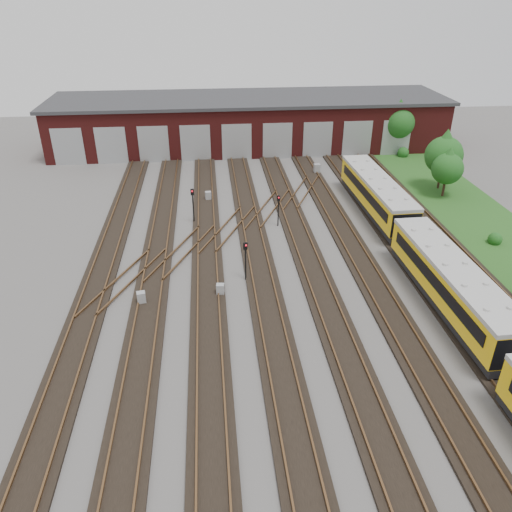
{
  "coord_description": "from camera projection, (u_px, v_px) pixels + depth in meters",
  "views": [
    {
      "loc": [
        -5.52,
        -25.87,
        19.29
      ],
      "look_at": [
        -2.45,
        5.42,
        2.0
      ],
      "focal_mm": 35.0,
      "sensor_mm": 36.0,
      "label": 1
    }
  ],
  "objects": [
    {
      "name": "bush_1",
      "position": [
        495.0,
        237.0,
        41.69
      ],
      "size": [
        1.15,
        1.15,
        1.15
      ],
      "primitive_type": "sphere",
      "color": "#134514",
      "rests_on": "ground"
    },
    {
      "name": "tree_0",
      "position": [
        399.0,
        119.0,
        62.33
      ],
      "size": [
        4.07,
        4.07,
        6.75
      ],
      "color": "#342017",
      "rests_on": "ground"
    },
    {
      "name": "bush_2",
      "position": [
        403.0,
        151.0,
        62.54
      ],
      "size": [
        1.41,
        1.41,
        1.41
      ],
      "primitive_type": "sphere",
      "color": "#134514",
      "rests_on": "ground"
    },
    {
      "name": "maintenance_shed",
      "position": [
        249.0,
        121.0,
        65.64
      ],
      "size": [
        51.0,
        12.5,
        6.35
      ],
      "color": "#561615",
      "rests_on": "ground"
    },
    {
      "name": "metro_train",
      "position": [
        451.0,
        284.0,
        32.83
      ],
      "size": [
        2.98,
        46.66,
        3.02
      ],
      "rotation": [
        0.0,
        0.0,
        0.02
      ],
      "color": "black",
      "rests_on": "ground"
    },
    {
      "name": "relay_cabinet_0",
      "position": [
        141.0,
        298.0,
        33.83
      ],
      "size": [
        0.65,
        0.57,
        0.95
      ],
      "primitive_type": "cube",
      "rotation": [
        0.0,
        0.0,
        0.18
      ],
      "color": "#96999B",
      "rests_on": "ground"
    },
    {
      "name": "signal_mast_2",
      "position": [
        278.0,
        207.0,
        44.1
      ],
      "size": [
        0.26,
        0.24,
        2.91
      ],
      "rotation": [
        0.0,
        0.0,
        0.01
      ],
      "color": "black",
      "rests_on": "ground"
    },
    {
      "name": "tree_2",
      "position": [
        445.0,
        151.0,
        51.17
      ],
      "size": [
        3.86,
        3.86,
        6.39
      ],
      "color": "#342017",
      "rests_on": "ground"
    },
    {
      "name": "grass_verge",
      "position": [
        500.0,
        239.0,
        42.66
      ],
      "size": [
        8.0,
        55.0,
        0.05
      ],
      "primitive_type": "cube",
      "color": "#1D4B19",
      "rests_on": "ground"
    },
    {
      "name": "relay_cabinet_1",
      "position": [
        208.0,
        196.0,
        49.98
      ],
      "size": [
        0.63,
        0.55,
        0.95
      ],
      "primitive_type": "cube",
      "rotation": [
        0.0,
        0.0,
        0.14
      ],
      "color": "#96999B",
      "rests_on": "ground"
    },
    {
      "name": "relay_cabinet_2",
      "position": [
        220.0,
        290.0,
        34.79
      ],
      "size": [
        0.59,
        0.51,
        0.9
      ],
      "primitive_type": "cube",
      "rotation": [
        0.0,
        0.0,
        -0.12
      ],
      "color": "#96999B",
      "rests_on": "ground"
    },
    {
      "name": "track_network",
      "position": [
        298.0,
        315.0,
        32.77
      ],
      "size": [
        30.4,
        70.0,
        0.33
      ],
      "color": "black",
      "rests_on": "ground"
    },
    {
      "name": "signal_mast_0",
      "position": [
        245.0,
        256.0,
        35.9
      ],
      "size": [
        0.31,
        0.3,
        3.07
      ],
      "rotation": [
        0.0,
        0.0,
        0.37
      ],
      "color": "black",
      "rests_on": "ground"
    },
    {
      "name": "relay_cabinet_3",
      "position": [
        317.0,
        169.0,
        57.03
      ],
      "size": [
        0.72,
        0.62,
        1.12
      ],
      "primitive_type": "cube",
      "rotation": [
        0.0,
        0.0,
        0.09
      ],
      "color": "#96999B",
      "rests_on": "ground"
    },
    {
      "name": "signal_mast_1",
      "position": [
        193.0,
        201.0,
        44.57
      ],
      "size": [
        0.29,
        0.28,
        3.27
      ],
      "rotation": [
        0.0,
        0.0,
        -0.05
      ],
      "color": "black",
      "rests_on": "ground"
    },
    {
      "name": "tree_1",
      "position": [
        448.0,
        165.0,
        49.62
      ],
      "size": [
        3.12,
        3.12,
        5.17
      ],
      "color": "#342017",
      "rests_on": "ground"
    },
    {
      "name": "ground",
      "position": [
        302.0,
        321.0,
        32.32
      ],
      "size": [
        120.0,
        120.0,
        0.0
      ],
      "primitive_type": "plane",
      "color": "#484543",
      "rests_on": "ground"
    },
    {
      "name": "signal_mast_3",
      "position": [
        370.0,
        193.0,
        47.17
      ],
      "size": [
        0.25,
        0.24,
        2.76
      ],
      "rotation": [
        0.0,
        0.0,
        0.43
      ],
      "color": "black",
      "rests_on": "ground"
    },
    {
      "name": "relay_cabinet_4",
      "position": [
        408.0,
        259.0,
        38.58
      ],
      "size": [
        0.56,
        0.47,
        0.92
      ],
      "primitive_type": "cube",
      "rotation": [
        0.0,
        0.0,
        -0.01
      ],
      "color": "#96999B",
      "rests_on": "ground"
    }
  ]
}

